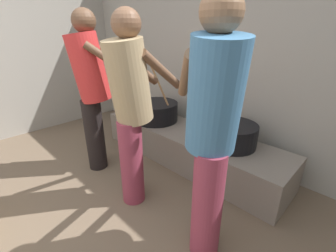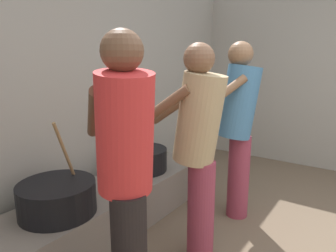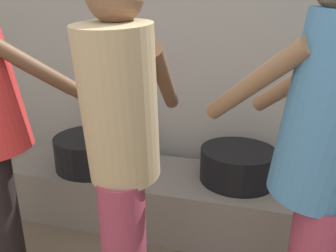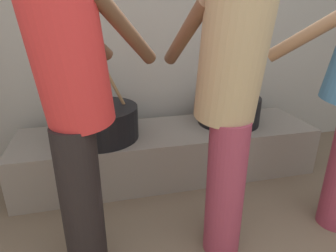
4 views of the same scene
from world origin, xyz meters
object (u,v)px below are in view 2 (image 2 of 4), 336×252
cook_in_red_shirt (126,165)px  cooking_pot_main (57,198)px  cook_in_blue_shirt (238,121)px  cooking_pot_secondary (142,159)px  cook_in_tan_shirt (198,142)px

cook_in_red_shirt → cooking_pot_main: bearing=82.8°
cooking_pot_main → cook_in_red_shirt: (-0.10, -0.77, 0.44)m
cook_in_blue_shirt → cook_in_red_shirt: 1.46m
cooking_pot_secondary → cook_in_tan_shirt: (-0.43, -0.88, 0.42)m
cook_in_tan_shirt → cook_in_blue_shirt: bearing=0.9°
cooking_pot_main → cook_in_blue_shirt: 1.64m
cooking_pot_secondary → cook_in_tan_shirt: 1.06m
cooking_pot_main → cook_in_blue_shirt: (1.36, -0.81, 0.44)m
cook_in_tan_shirt → cooking_pot_secondary: bearing=63.7°
cook_in_blue_shirt → cook_in_red_shirt: bearing=178.7°
cooking_pot_main → cooking_pot_secondary: (1.04, 0.06, -0.01)m
cook_in_tan_shirt → cook_in_blue_shirt: size_ratio=0.98×
cooking_pot_main → cook_in_tan_shirt: (0.61, -0.82, 0.41)m
cooking_pot_secondary → cooking_pot_main: bearing=-176.8°
cook_in_red_shirt → cook_in_blue_shirt: bearing=-1.3°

